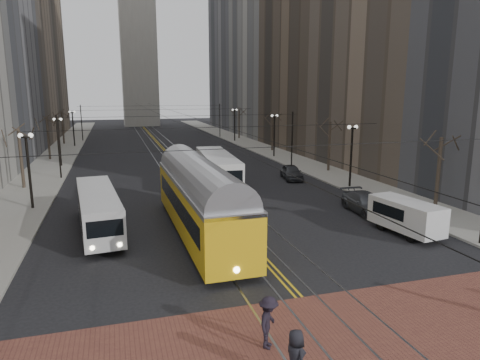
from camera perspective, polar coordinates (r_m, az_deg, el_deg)
ground at (r=20.45m, az=6.74°, el=-14.10°), size 260.00×260.00×0.00m
sidewalk_left at (r=62.95m, az=-23.24°, el=2.69°), size 5.00×140.00×0.15m
sidewalk_right at (r=66.39m, az=3.43°, el=4.04°), size 5.00×140.00×0.15m
crosswalk_band at (r=17.29m, az=12.25°, el=-19.43°), size 25.00×6.00×0.01m
streetcar_rails at (r=62.94m, az=-9.55°, el=3.41°), size 4.80×130.00×0.02m
centre_lines at (r=62.94m, az=-9.55°, el=3.42°), size 0.42×130.00×0.01m
building_left_far at (r=105.04m, az=-27.49°, el=16.49°), size 16.00×20.00×40.00m
building_right_mid at (r=71.43m, az=11.67°, el=17.98°), size 16.00×20.00×34.00m
building_right_midfar at (r=91.55m, az=6.78°, el=22.38°), size 20.00×20.00×52.00m
building_right_far at (r=108.58m, az=1.34°, el=17.55°), size 16.00×20.00×40.00m
lamp_posts at (r=46.62m, az=-7.19°, el=4.10°), size 27.60×57.20×5.60m
street_trees at (r=53.00m, az=-8.34°, el=4.97°), size 31.68×53.28×5.60m
trolley_wires at (r=52.48m, az=-8.31°, el=5.98°), size 25.96×120.00×6.60m
transit_bus at (r=29.04m, az=-18.37°, el=-3.99°), size 3.21×10.75×2.65m
streetcar at (r=26.88m, az=-5.37°, el=-3.47°), size 3.17×15.87×3.73m
rear_bus at (r=40.49m, az=-3.04°, el=1.26°), size 3.48×12.15×3.13m
cargo_van at (r=28.99m, az=21.22°, el=-4.70°), size 2.53×5.13×2.18m
sedan_grey at (r=44.43m, az=6.87°, el=1.05°), size 2.44×4.58×1.48m
sedan_parked at (r=33.20m, az=16.44°, el=-2.97°), size 2.40×5.25×1.49m
pedestrian_a at (r=14.19m, az=7.41°, el=-22.46°), size 0.71×0.97×1.82m
pedestrian_d at (r=15.77m, az=3.82°, el=-18.41°), size 1.27×1.42×1.91m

